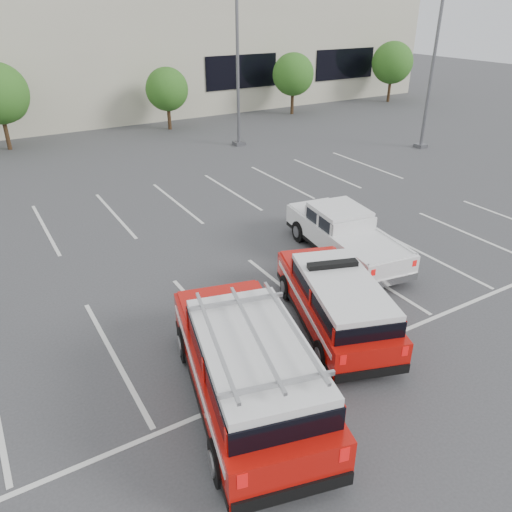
{
  "coord_description": "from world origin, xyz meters",
  "views": [
    {
      "loc": [
        -7.4,
        -10.13,
        7.78
      ],
      "look_at": [
        -0.69,
        1.11,
        1.05
      ],
      "focal_mm": 35.0,
      "sensor_mm": 36.0,
      "label": 1
    }
  ],
  "objects_px": {
    "tree_mid_left": "(0,95)",
    "fire_chief_suv": "(336,304)",
    "tree_mid_right": "(168,91)",
    "light_pole_right": "(435,54)",
    "convention_building": "(54,47)",
    "tree_right": "(294,76)",
    "light_pole_mid": "(237,53)",
    "white_pickup": "(344,239)",
    "ladder_suv": "(249,372)",
    "tree_far_right": "(393,64)"
  },
  "relations": [
    {
      "from": "tree_mid_left",
      "to": "light_pole_right",
      "type": "distance_m",
      "value": 24.23
    },
    {
      "from": "tree_far_right",
      "to": "white_pickup",
      "type": "xyz_separation_m",
      "value": [
        -22.17,
        -20.68,
        -2.4
      ]
    },
    {
      "from": "convention_building",
      "to": "tree_right",
      "type": "bearing_deg",
      "value": -33.37
    },
    {
      "from": "fire_chief_suv",
      "to": "ladder_suv",
      "type": "xyz_separation_m",
      "value": [
        -3.38,
        -1.31,
        0.17
      ]
    },
    {
      "from": "tree_right",
      "to": "white_pickup",
      "type": "xyz_separation_m",
      "value": [
        -12.17,
        -20.68,
        -2.13
      ]
    },
    {
      "from": "convention_building",
      "to": "tree_far_right",
      "type": "height_order",
      "value": "convention_building"
    },
    {
      "from": "convention_building",
      "to": "light_pole_right",
      "type": "distance_m",
      "value": 26.99
    },
    {
      "from": "tree_mid_right",
      "to": "ladder_suv",
      "type": "bearing_deg",
      "value": -108.61
    },
    {
      "from": "light_pole_right",
      "to": "tree_right",
      "type": "bearing_deg",
      "value": 94.31
    },
    {
      "from": "ladder_suv",
      "to": "convention_building",
      "type": "bearing_deg",
      "value": 98.12
    },
    {
      "from": "convention_building",
      "to": "fire_chief_suv",
      "type": "bearing_deg",
      "value": -90.29
    },
    {
      "from": "tree_mid_right",
      "to": "white_pickup",
      "type": "height_order",
      "value": "tree_mid_right"
    },
    {
      "from": "convention_building",
      "to": "tree_right",
      "type": "distance_m",
      "value": 17.96
    },
    {
      "from": "tree_right",
      "to": "fire_chief_suv",
      "type": "relative_size",
      "value": 0.84
    },
    {
      "from": "tree_mid_left",
      "to": "fire_chief_suv",
      "type": "distance_m",
      "value": 24.43
    },
    {
      "from": "tree_mid_left",
      "to": "light_pole_right",
      "type": "height_order",
      "value": "light_pole_right"
    },
    {
      "from": "light_pole_mid",
      "to": "ladder_suv",
      "type": "relative_size",
      "value": 1.72
    },
    {
      "from": "ladder_suv",
      "to": "fire_chief_suv",
      "type": "bearing_deg",
      "value": 35.1
    },
    {
      "from": "convention_building",
      "to": "white_pickup",
      "type": "xyz_separation_m",
      "value": [
        2.74,
        -30.5,
        -4.08
      ]
    },
    {
      "from": "tree_mid_right",
      "to": "tree_right",
      "type": "relative_size",
      "value": 0.9
    },
    {
      "from": "tree_right",
      "to": "tree_far_right",
      "type": "bearing_deg",
      "value": 0.0
    },
    {
      "from": "tree_right",
      "to": "ladder_suv",
      "type": "height_order",
      "value": "tree_right"
    },
    {
      "from": "convention_building",
      "to": "ladder_suv",
      "type": "xyz_separation_m",
      "value": [
        -3.55,
        -34.94,
        -3.84
      ]
    },
    {
      "from": "convention_building",
      "to": "tree_mid_left",
      "type": "distance_m",
      "value": 11.19
    },
    {
      "from": "tree_far_right",
      "to": "white_pickup",
      "type": "height_order",
      "value": "tree_far_right"
    },
    {
      "from": "tree_far_right",
      "to": "light_pole_right",
      "type": "bearing_deg",
      "value": -127.04
    },
    {
      "from": "light_pole_mid",
      "to": "white_pickup",
      "type": "distance_m",
      "value": 15.85
    },
    {
      "from": "convention_building",
      "to": "tree_mid_right",
      "type": "bearing_deg",
      "value": -63.43
    },
    {
      "from": "convention_building",
      "to": "tree_far_right",
      "type": "distance_m",
      "value": 26.83
    },
    {
      "from": "convention_building",
      "to": "light_pole_right",
      "type": "xyz_separation_m",
      "value": [
        15.82,
        -21.86,
        0.47
      ]
    },
    {
      "from": "light_pole_mid",
      "to": "tree_mid_left",
      "type": "bearing_deg",
      "value": 153.08
    },
    {
      "from": "tree_far_right",
      "to": "light_pole_mid",
      "type": "bearing_deg",
      "value": -161.52
    },
    {
      "from": "tree_right",
      "to": "fire_chief_suv",
      "type": "height_order",
      "value": "tree_right"
    },
    {
      "from": "tree_mid_left",
      "to": "light_pole_mid",
      "type": "xyz_separation_m",
      "value": [
        11.91,
        -6.05,
        2.14
      ]
    },
    {
      "from": "convention_building",
      "to": "light_pole_right",
      "type": "height_order",
      "value": "convention_building"
    },
    {
      "from": "convention_building",
      "to": "tree_mid_right",
      "type": "relative_size",
      "value": 15.04
    },
    {
      "from": "tree_right",
      "to": "light_pole_mid",
      "type": "bearing_deg",
      "value": -143.23
    },
    {
      "from": "white_pickup",
      "to": "ladder_suv",
      "type": "relative_size",
      "value": 0.92
    },
    {
      "from": "convention_building",
      "to": "fire_chief_suv",
      "type": "relative_size",
      "value": 11.35
    },
    {
      "from": "white_pickup",
      "to": "convention_building",
      "type": "bearing_deg",
      "value": 103.13
    },
    {
      "from": "convention_building",
      "to": "tree_right",
      "type": "xyz_separation_m",
      "value": [
        14.91,
        -9.82,
        -1.95
      ]
    },
    {
      "from": "tree_far_right",
      "to": "fire_chief_suv",
      "type": "bearing_deg",
      "value": -136.48
    },
    {
      "from": "tree_mid_left",
      "to": "tree_far_right",
      "type": "height_order",
      "value": "same"
    },
    {
      "from": "light_pole_mid",
      "to": "white_pickup",
      "type": "xyz_separation_m",
      "value": [
        -4.08,
        -14.63,
        -4.54
      ]
    },
    {
      "from": "tree_mid_left",
      "to": "white_pickup",
      "type": "height_order",
      "value": "tree_mid_left"
    },
    {
      "from": "tree_mid_right",
      "to": "light_pole_mid",
      "type": "bearing_deg",
      "value": -72.48
    },
    {
      "from": "tree_mid_right",
      "to": "light_pole_right",
      "type": "bearing_deg",
      "value": -47.83
    },
    {
      "from": "light_pole_mid",
      "to": "ladder_suv",
      "type": "xyz_separation_m",
      "value": [
        -10.37,
        -19.08,
        -4.31
      ]
    },
    {
      "from": "convention_building",
      "to": "light_pole_mid",
      "type": "xyz_separation_m",
      "value": [
        6.82,
        -15.86,
        0.47
      ]
    },
    {
      "from": "convention_building",
      "to": "tree_mid_right",
      "type": "height_order",
      "value": "convention_building"
    }
  ]
}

